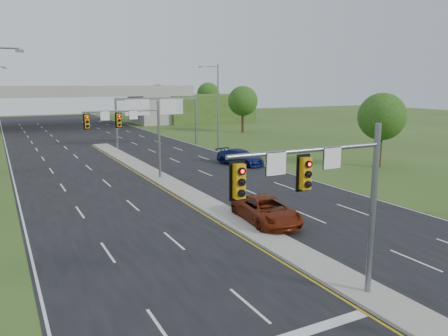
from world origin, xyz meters
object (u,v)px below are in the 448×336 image
car_far_b (240,157)px  signal_mast_near (331,189)px  signal_mast_far (134,128)px  sign_gantry (157,108)px  overpass (66,109)px  car_far_a (266,210)px

car_far_b → signal_mast_near: bearing=-134.6°
signal_mast_far → signal_mast_near: bearing=-90.0°
signal_mast_far → car_far_b: size_ratio=1.26×
signal_mast_far → sign_gantry: bearing=65.9°
overpass → car_far_a: overpass is taller
signal_mast_near → car_far_b: signal_mast_near is taller
signal_mast_far → car_far_b: bearing=12.7°
car_far_a → car_far_b: size_ratio=1.04×
car_far_a → car_far_b: bearing=70.7°
signal_mast_near → car_far_b: (12.16, 27.75, -3.90)m
signal_mast_far → overpass: bearing=87.6°
signal_mast_near → car_far_a: size_ratio=1.22×
overpass → car_far_a: size_ratio=13.89×
car_far_a → car_far_b: 19.73m
signal_mast_near → car_far_a: (3.76, 9.90, -3.91)m
overpass → sign_gantry: bearing=-79.2°
signal_mast_far → car_far_b: signal_mast_far is taller
signal_mast_near → signal_mast_far: (0.00, 25.00, 0.00)m
signal_mast_near → signal_mast_far: 25.00m
signal_mast_far → overpass: (2.26, 55.07, -1.17)m
overpass → car_far_b: bearing=-79.3°
signal_mast_near → overpass: 80.11m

